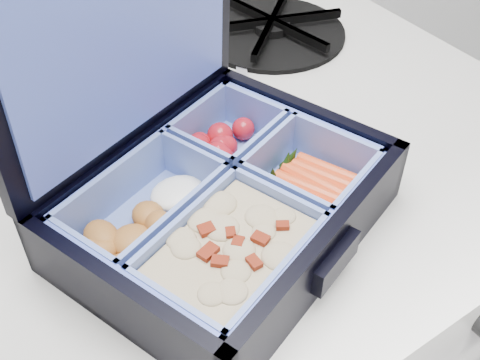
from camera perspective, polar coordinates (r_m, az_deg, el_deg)
stove at (r=1.00m, az=-2.03°, el=-16.31°), size 0.64×0.64×0.96m
bento_box at (r=0.49m, az=-1.40°, el=-2.42°), size 0.30×0.27×0.06m
burner_grate at (r=0.76m, az=3.05°, el=14.45°), size 0.23×0.23×0.03m
fork at (r=0.66m, az=0.41°, el=8.26°), size 0.11×0.17×0.01m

